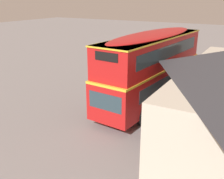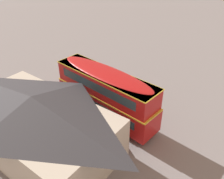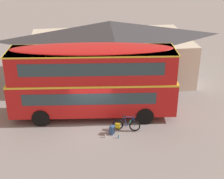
# 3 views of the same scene
# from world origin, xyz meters

# --- Properties ---
(ground_plane) EXTENTS (120.00, 120.00, 0.00)m
(ground_plane) POSITION_xyz_m (0.00, 0.00, 0.00)
(ground_plane) COLOR gray
(double_decker_bus) EXTENTS (10.67, 3.35, 4.79)m
(double_decker_bus) POSITION_xyz_m (0.22, 1.47, 2.64)
(double_decker_bus) COLOR black
(double_decker_bus) RESTS_ON ground
(touring_bicycle) EXTENTS (1.66, 0.65, 1.03)m
(touring_bicycle) POSITION_xyz_m (2.02, -0.62, 0.37)
(touring_bicycle) COLOR black
(touring_bicycle) RESTS_ON ground
(backpack_on_ground) EXTENTS (0.37, 0.38, 0.58)m
(backpack_on_ground) POSITION_xyz_m (1.17, -0.92, 0.30)
(backpack_on_ground) COLOR #2D4C7A
(backpack_on_ground) RESTS_ON ground
(water_bottle_blue_sports) EXTENTS (0.07, 0.07, 0.21)m
(water_bottle_blue_sports) POSITION_xyz_m (1.50, -1.43, 0.10)
(water_bottle_blue_sports) COLOR #338CBF
(water_bottle_blue_sports) RESTS_ON ground
(water_bottle_clear_plastic) EXTENTS (0.08, 0.08, 0.25)m
(water_bottle_clear_plastic) POSITION_xyz_m (0.74, -1.26, 0.11)
(water_bottle_clear_plastic) COLOR silver
(water_bottle_clear_plastic) RESTS_ON ground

